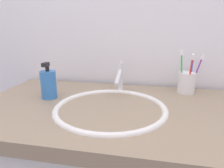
# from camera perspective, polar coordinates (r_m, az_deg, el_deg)

# --- Properties ---
(tiled_wall_back) EXTENTS (2.36, 0.04, 2.40)m
(tiled_wall_back) POSITION_cam_1_polar(r_m,az_deg,el_deg) (1.13, 5.55, 15.28)
(tiled_wall_back) COLOR silver
(tiled_wall_back) RESTS_ON ground
(sink_basin) EXTENTS (0.43, 0.43, 0.12)m
(sink_basin) POSITION_cam_1_polar(r_m,az_deg,el_deg) (0.84, -0.42, -9.20)
(sink_basin) COLOR white
(sink_basin) RESTS_ON vanity_counter
(faucet) EXTENTS (0.02, 0.15, 0.14)m
(faucet) POSITION_cam_1_polar(r_m,az_deg,el_deg) (1.00, 2.06, 1.75)
(faucet) COLOR silver
(faucet) RESTS_ON sink_basin
(toothbrush_cup) EXTENTS (0.08, 0.08, 0.10)m
(toothbrush_cup) POSITION_cam_1_polar(r_m,az_deg,el_deg) (1.05, 19.03, 0.32)
(toothbrush_cup) COLOR white
(toothbrush_cup) RESTS_ON vanity_counter
(toothbrush_blue) EXTENTS (0.02, 0.03, 0.17)m
(toothbrush_blue) POSITION_cam_1_polar(r_m,az_deg,el_deg) (1.06, 20.22, 3.46)
(toothbrush_blue) COLOR blue
(toothbrush_blue) RESTS_ON toothbrush_cup
(toothbrush_red) EXTENTS (0.01, 0.05, 0.18)m
(toothbrush_red) POSITION_cam_1_polar(r_m,az_deg,el_deg) (1.00, 19.94, 3.08)
(toothbrush_red) COLOR red
(toothbrush_red) RESTS_ON toothbrush_cup
(toothbrush_green) EXTENTS (0.03, 0.01, 0.19)m
(toothbrush_green) POSITION_cam_1_polar(r_m,az_deg,el_deg) (1.03, 17.85, 3.93)
(toothbrush_green) COLOR green
(toothbrush_green) RESTS_ON toothbrush_cup
(toothbrush_purple) EXTENTS (0.06, 0.01, 0.18)m
(toothbrush_purple) POSITION_cam_1_polar(r_m,az_deg,el_deg) (1.05, 21.47, 3.27)
(toothbrush_purple) COLOR purple
(toothbrush_purple) RESTS_ON toothbrush_cup
(soap_dispenser) EXTENTS (0.07, 0.07, 0.16)m
(soap_dispenser) POSITION_cam_1_polar(r_m,az_deg,el_deg) (0.96, -16.38, 0.01)
(soap_dispenser) COLOR #3372BF
(soap_dispenser) RESTS_ON vanity_counter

